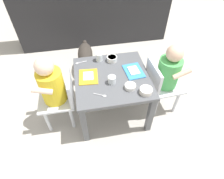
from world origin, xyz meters
TOP-DOWN VIEW (x-y plane):
  - ground_plane at (0.00, 0.00)m, footprint 7.00×7.00m
  - kitchen_cabinet_back at (0.00, 1.25)m, footprint 1.90×0.32m
  - dining_table at (0.00, 0.00)m, footprint 0.59×0.59m
  - seated_child_left at (-0.46, -0.02)m, footprint 0.28×0.28m
  - seated_child_right at (0.46, -0.03)m, footprint 0.30×0.30m
  - dog at (-0.18, 0.61)m, footprint 0.19×0.48m
  - food_tray_left at (-0.18, 0.03)m, footprint 0.16×0.19m
  - food_tray_right at (0.18, 0.03)m, footprint 0.16×0.20m
  - water_cup_left at (-0.01, -0.07)m, footprint 0.06×0.06m
  - water_cup_right at (-0.07, 0.23)m, footprint 0.06×0.06m
  - veggie_bowl_near at (0.04, 0.20)m, footprint 0.09×0.09m
  - cereal_bowl_right_side at (0.11, -0.15)m, footprint 0.08×0.08m
  - veggie_bowl_far at (0.21, -0.22)m, footprint 0.09×0.09m
  - spoon_by_left_tray at (-0.24, 0.22)m, footprint 0.10×0.03m
  - spoon_by_right_tray at (-0.11, -0.18)m, footprint 0.09×0.06m

SIDE VIEW (x-z plane):
  - ground_plane at x=0.00m, z-range 0.00..0.00m
  - dog at x=-0.18m, z-range 0.06..0.37m
  - dining_table at x=0.00m, z-range 0.15..0.57m
  - seated_child_right at x=0.46m, z-range 0.08..0.76m
  - seated_child_left at x=-0.46m, z-range 0.08..0.77m
  - spoon_by_left_tray at x=-0.24m, z-range 0.43..0.44m
  - spoon_by_right_tray at x=-0.11m, z-range 0.43..0.44m
  - food_tray_left at x=-0.18m, z-range 0.43..0.44m
  - food_tray_right at x=0.18m, z-range 0.43..0.44m
  - cereal_bowl_right_side at x=0.11m, z-range 0.43..0.46m
  - veggie_bowl_far at x=0.21m, z-range 0.43..0.47m
  - veggie_bowl_near at x=0.04m, z-range 0.43..0.47m
  - water_cup_left at x=-0.01m, z-range 0.43..0.48m
  - water_cup_right at x=-0.07m, z-range 0.42..0.49m
  - kitchen_cabinet_back at x=0.00m, z-range 0.00..1.02m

